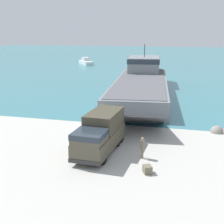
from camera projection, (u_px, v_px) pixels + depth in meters
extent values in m
plane|color=#B7B5AD|center=(100.00, 135.00, 31.19)|extent=(240.00, 240.00, 0.00)
cube|color=teal|center=(170.00, 58.00, 119.24)|extent=(240.00, 180.00, 0.01)
cube|color=gray|center=(141.00, 88.00, 50.43)|extent=(11.57, 32.61, 2.40)
cube|color=#56565B|center=(141.00, 80.00, 50.12)|extent=(10.78, 31.27, 0.08)
cube|color=gray|center=(144.00, 64.00, 60.30)|extent=(6.65, 9.50, 2.83)
cube|color=#28333D|center=(144.00, 60.00, 60.09)|extent=(6.82, 9.61, 0.85)
cylinder|color=#3F3F42|center=(145.00, 51.00, 59.64)|extent=(0.16, 0.16, 2.40)
cube|color=#56565B|center=(131.00, 119.00, 32.23)|extent=(7.56, 6.82, 2.40)
cube|color=#4C4738|center=(100.00, 140.00, 26.59)|extent=(2.83, 7.41, 1.30)
cube|color=#4C4738|center=(90.00, 137.00, 24.08)|extent=(2.47, 2.58, 0.89)
cube|color=#28333D|center=(90.00, 134.00, 24.03)|extent=(2.55, 2.61, 0.44)
cube|color=#413C2E|center=(104.00, 120.00, 27.38)|extent=(2.61, 4.72, 1.60)
cube|color=#2D2D2D|center=(84.00, 162.00, 23.41)|extent=(2.58, 0.35, 0.32)
cylinder|color=black|center=(103.00, 156.00, 24.31)|extent=(0.38, 1.24, 1.22)
cylinder|color=black|center=(78.00, 153.00, 24.91)|extent=(0.38, 1.24, 1.22)
cylinder|color=black|center=(117.00, 140.00, 27.99)|extent=(0.38, 1.24, 1.22)
cylinder|color=black|center=(95.00, 137.00, 28.59)|extent=(0.38, 1.24, 1.22)
cylinder|color=black|center=(121.00, 136.00, 29.01)|extent=(0.38, 1.24, 1.22)
cylinder|color=black|center=(99.00, 134.00, 29.61)|extent=(0.38, 1.24, 1.22)
cylinder|color=#6B664C|center=(142.00, 153.00, 25.48)|extent=(0.14, 0.14, 0.87)
cylinder|color=#6B664C|center=(142.00, 153.00, 25.33)|extent=(0.14, 0.14, 0.87)
cube|color=#6B664C|center=(142.00, 144.00, 25.21)|extent=(0.33, 0.48, 0.69)
sphere|color=tan|center=(142.00, 139.00, 25.09)|extent=(0.24, 0.24, 0.24)
cube|color=white|center=(86.00, 62.00, 97.65)|extent=(6.86, 8.28, 0.98)
cube|color=silver|center=(85.00, 59.00, 97.96)|extent=(2.87, 3.06, 1.08)
cube|color=#6B664C|center=(147.00, 169.00, 22.75)|extent=(0.82, 0.87, 0.58)
sphere|color=gray|center=(217.00, 132.00, 31.99)|extent=(1.39, 1.39, 1.39)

